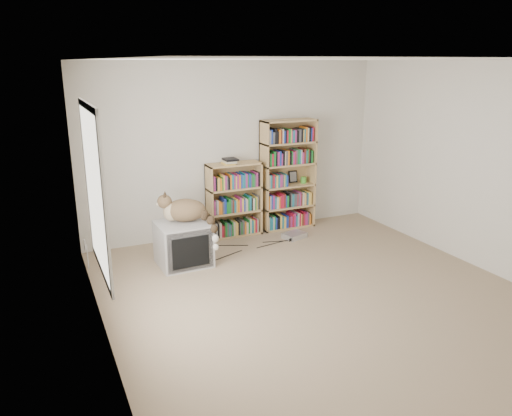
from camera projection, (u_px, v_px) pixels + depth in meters
name	position (u px, v px, depth m)	size (l,w,h in m)	color
floor	(322.00, 299.00, 5.43)	(4.50, 5.00, 0.01)	tan
wall_back	(235.00, 150.00, 7.26)	(4.50, 0.02, 2.50)	beige
wall_left	(98.00, 214.00, 4.18)	(0.02, 5.00, 2.50)	beige
wall_right	(487.00, 169.00, 5.97)	(0.02, 5.00, 2.50)	beige
ceiling	(332.00, 59.00, 4.72)	(4.50, 5.00, 0.02)	white
window	(95.00, 191.00, 4.32)	(0.02, 1.22, 1.52)	white
crt_tv	(183.00, 244.00, 6.29)	(0.65, 0.60, 0.55)	#AFAFB2
cat	(189.00, 214.00, 6.22)	(0.72, 0.73, 0.62)	#342215
bookcase_tall	(287.00, 177.00, 7.58)	(0.83, 0.30, 1.66)	tan
bookcase_short	(234.00, 202.00, 7.31)	(0.79, 0.30, 1.08)	tan
book_stack	(229.00, 161.00, 7.05)	(0.20, 0.26, 0.08)	#A7162F
green_mug	(303.00, 180.00, 7.69)	(0.09, 0.09, 0.10)	green
framed_print	(293.00, 177.00, 7.71)	(0.14, 0.01, 0.18)	black
dvd_player	(294.00, 235.00, 7.29)	(0.33, 0.23, 0.07)	silver
wall_outlet	(85.00, 245.00, 6.12)	(0.01, 0.08, 0.13)	silver
floor_cables	(252.00, 247.00, 6.93)	(1.20, 0.70, 0.01)	black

